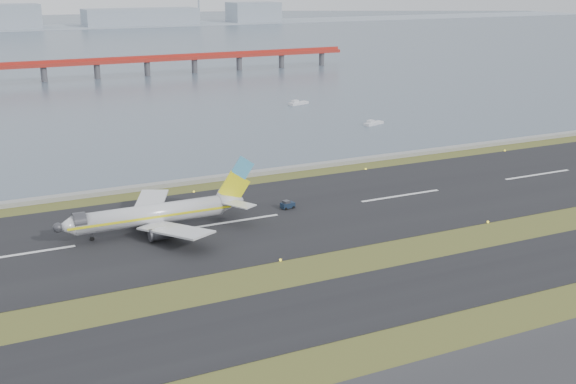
# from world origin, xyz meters

# --- Properties ---
(ground) EXTENTS (1000.00, 1000.00, 0.00)m
(ground) POSITION_xyz_m (0.00, 0.00, 0.00)
(ground) COLOR #3D4A1A
(ground) RESTS_ON ground
(taxiway_strip) EXTENTS (1000.00, 18.00, 0.10)m
(taxiway_strip) POSITION_xyz_m (0.00, -12.00, 0.05)
(taxiway_strip) COLOR black
(taxiway_strip) RESTS_ON ground
(runway_strip) EXTENTS (1000.00, 45.00, 0.10)m
(runway_strip) POSITION_xyz_m (0.00, 30.00, 0.05)
(runway_strip) COLOR black
(runway_strip) RESTS_ON ground
(seawall) EXTENTS (1000.00, 2.50, 1.00)m
(seawall) POSITION_xyz_m (0.00, 60.00, 0.50)
(seawall) COLOR gray
(seawall) RESTS_ON ground
(bay_water) EXTENTS (1400.00, 800.00, 1.30)m
(bay_water) POSITION_xyz_m (0.00, 460.00, 0.00)
(bay_water) COLOR #4D5C6F
(bay_water) RESTS_ON ground
(red_pier) EXTENTS (260.00, 5.00, 10.20)m
(red_pier) POSITION_xyz_m (20.00, 250.00, 7.28)
(red_pier) COLOR #A7261C
(red_pier) RESTS_ON ground
(far_shoreline) EXTENTS (1400.00, 80.00, 60.50)m
(far_shoreline) POSITION_xyz_m (13.62, 620.00, 6.07)
(far_shoreline) COLOR #909DAB
(far_shoreline) RESTS_ON ground
(airliner) EXTENTS (38.52, 32.89, 12.80)m
(airliner) POSITION_xyz_m (-14.18, 31.36, 3.46)
(airliner) COLOR silver
(airliner) RESTS_ON ground
(pushback_tug) EXTENTS (3.02, 2.02, 1.80)m
(pushback_tug) POSITION_xyz_m (13.71, 32.91, 0.88)
(pushback_tug) COLOR #121F32
(pushback_tug) RESTS_ON ground
(workboat_near) EXTENTS (7.73, 4.43, 1.79)m
(workboat_near) POSITION_xyz_m (77.28, 99.79, 0.57)
(workboat_near) COLOR silver
(workboat_near) RESTS_ON ground
(workboat_far) EXTENTS (8.39, 4.51, 1.95)m
(workboat_far) POSITION_xyz_m (72.57, 144.68, 0.62)
(workboat_far) COLOR silver
(workboat_far) RESTS_ON ground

